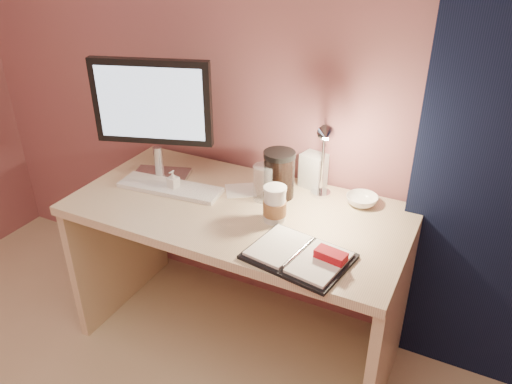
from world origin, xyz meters
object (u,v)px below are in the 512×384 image
at_px(desk, 247,243).
at_px(keyboard, 170,188).
at_px(planner, 301,255).
at_px(lotion_bottle, 173,181).
at_px(product_box, 313,170).
at_px(coffee_cup, 275,205).
at_px(monitor, 153,110).
at_px(desk_lamp, 309,152).
at_px(dark_jar, 279,177).
at_px(clear_cup, 264,183).
at_px(bowl, 362,200).

bearing_deg(desk, keyboard, -167.51).
relative_size(planner, lotion_bottle, 4.04).
bearing_deg(lotion_bottle, product_box, 30.38).
bearing_deg(coffee_cup, planner, -44.94).
bearing_deg(desk, coffee_cup, -30.14).
relative_size(monitor, desk_lamp, 1.49).
relative_size(monitor, dark_jar, 2.99).
bearing_deg(lotion_bottle, dark_jar, 20.53).
height_order(desk, desk_lamp, desk_lamp).
bearing_deg(keyboard, dark_jar, 14.04).
xyz_separation_m(monitor, lotion_bottle, (0.12, -0.07, -0.28)).
xyz_separation_m(planner, desk_lamp, (-0.13, 0.38, 0.22)).
xyz_separation_m(keyboard, dark_jar, (0.45, 0.16, 0.08)).
height_order(desk, dark_jar, dark_jar).
bearing_deg(desk_lamp, coffee_cup, -126.60).
relative_size(desk, planner, 3.65).
height_order(monitor, product_box, monitor).
bearing_deg(monitor, dark_jar, -8.47).
height_order(clear_cup, bowl, clear_cup).
xyz_separation_m(keyboard, lotion_bottle, (0.02, -0.00, 0.04)).
relative_size(keyboard, product_box, 3.00).
height_order(desk, keyboard, keyboard).
xyz_separation_m(monitor, planner, (0.81, -0.29, -0.31)).
distance_m(monitor, dark_jar, 0.61).
relative_size(dark_jar, desk_lamp, 0.50).
xyz_separation_m(dark_jar, desk_lamp, (0.13, 0.00, 0.14)).
height_order(keyboard, lotion_bottle, lotion_bottle).
bearing_deg(monitor, desk_lamp, -9.86).
distance_m(monitor, bowl, 0.96).
bearing_deg(product_box, keyboard, -138.17).
bearing_deg(coffee_cup, monitor, 171.18).
xyz_separation_m(coffee_cup, desk_lamp, (0.06, 0.19, 0.16)).
height_order(planner, product_box, product_box).
bearing_deg(clear_cup, desk_lamp, 19.21).
bearing_deg(desk_lamp, planner, -91.20).
height_order(coffee_cup, product_box, product_box).
height_order(keyboard, planner, planner).
bearing_deg(clear_cup, desk, -155.11).
bearing_deg(desk, monitor, -179.03).
bearing_deg(clear_cup, planner, -47.05).
distance_m(clear_cup, lotion_bottle, 0.40).
height_order(lotion_bottle, product_box, product_box).
distance_m(product_box, desk_lamp, 0.21).
relative_size(desk, clear_cup, 8.98).
bearing_deg(lotion_bottle, bowl, 17.69).
distance_m(monitor, planner, 0.92).
bearing_deg(dark_jar, desk_lamp, 1.92).
height_order(clear_cup, product_box, clear_cup).
distance_m(keyboard, clear_cup, 0.43).
bearing_deg(lotion_bottle, clear_cup, 15.40).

